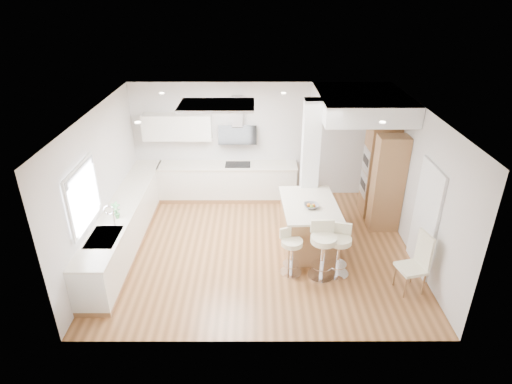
{
  "coord_description": "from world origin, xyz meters",
  "views": [
    {
      "loc": [
        -0.08,
        -7.25,
        4.87
      ],
      "look_at": [
        -0.07,
        0.4,
        1.07
      ],
      "focal_mm": 30.0,
      "sensor_mm": 36.0,
      "label": 1
    }
  ],
  "objects_px": {
    "bar_stool_b": "(323,248)",
    "dining_chair": "(418,261)",
    "peninsula": "(308,225)",
    "bar_stool_a": "(291,249)",
    "bar_stool_c": "(339,248)"
  },
  "relations": [
    {
      "from": "peninsula",
      "to": "bar_stool_b",
      "type": "xyz_separation_m",
      "value": [
        0.14,
        -0.98,
        0.12
      ]
    },
    {
      "from": "bar_stool_b",
      "to": "dining_chair",
      "type": "relative_size",
      "value": 0.97
    },
    {
      "from": "bar_stool_b",
      "to": "bar_stool_c",
      "type": "relative_size",
      "value": 1.08
    },
    {
      "from": "dining_chair",
      "to": "peninsula",
      "type": "bearing_deg",
      "value": 127.28
    },
    {
      "from": "bar_stool_a",
      "to": "bar_stool_b",
      "type": "bearing_deg",
      "value": -31.29
    },
    {
      "from": "dining_chair",
      "to": "bar_stool_b",
      "type": "bearing_deg",
      "value": 152.36
    },
    {
      "from": "peninsula",
      "to": "bar_stool_a",
      "type": "xyz_separation_m",
      "value": [
        -0.41,
        -0.89,
        0.02
      ]
    },
    {
      "from": "bar_stool_a",
      "to": "bar_stool_b",
      "type": "distance_m",
      "value": 0.56
    },
    {
      "from": "peninsula",
      "to": "bar_stool_b",
      "type": "distance_m",
      "value": 1.0
    },
    {
      "from": "peninsula",
      "to": "bar_stool_a",
      "type": "distance_m",
      "value": 0.98
    },
    {
      "from": "bar_stool_b",
      "to": "bar_stool_c",
      "type": "bearing_deg",
      "value": 7.78
    },
    {
      "from": "peninsula",
      "to": "bar_stool_a",
      "type": "relative_size",
      "value": 1.83
    },
    {
      "from": "bar_stool_b",
      "to": "dining_chair",
      "type": "bearing_deg",
      "value": -17.05
    },
    {
      "from": "dining_chair",
      "to": "bar_stool_c",
      "type": "bearing_deg",
      "value": 146.87
    },
    {
      "from": "bar_stool_b",
      "to": "dining_chair",
      "type": "distance_m",
      "value": 1.61
    }
  ]
}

